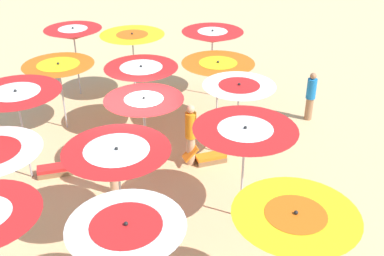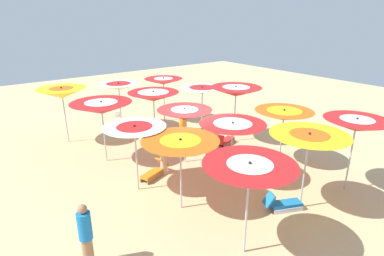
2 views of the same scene
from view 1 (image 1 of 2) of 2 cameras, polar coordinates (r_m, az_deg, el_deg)
The scene contains 21 objects.
ground at distance 12.99m, azimuth -6.75°, elevation -4.91°, with size 39.58×39.58×0.04m, color #D1B57F.
beach_umbrella_0 at distance 7.81m, azimuth 12.21°, elevation -11.25°, with size 2.03×2.03×2.49m.
beach_umbrella_1 at distance 10.12m, azimuth 6.36°, elevation -1.11°, with size 2.24×2.24×2.41m.
beach_umbrella_2 at distance 12.55m, azimuth 5.66°, elevation 4.42°, with size 1.93×1.93×2.23m.
beach_umbrella_3 at distance 14.07m, azimuth 3.14°, elevation 7.26°, with size 2.16×2.16×2.20m.
beach_umbrella_4 at distance 16.27m, azimuth 2.47°, elevation 10.89°, with size 2.09×2.09×2.39m.
beach_umbrella_5 at distance 7.71m, azimuth -7.85°, elevation -12.37°, with size 1.91×1.91×2.33m.
beach_umbrella_6 at distance 9.69m, azimuth -8.97°, elevation -3.55°, with size 2.20×2.20×2.28m.
beach_umbrella_7 at distance 11.96m, azimuth -5.77°, elevation 2.68°, with size 2.02×2.02×2.16m.
beach_umbrella_8 at distance 13.95m, azimuth -6.11°, elevation 6.71°, with size 2.16×2.16×2.15m.
beach_umbrella_9 at distance 16.16m, azimuth -7.17°, elevation 10.53°, with size 2.16×2.16×2.36m.
beach_umbrella_12 at distance 12.20m, azimuth -20.30°, elevation 3.27°, with size 2.18×2.18×2.51m.
beach_umbrella_13 at distance 14.59m, azimuth -15.69°, elevation 6.74°, with size 2.10×2.10×2.16m.
beach_umbrella_14 at distance 16.80m, azimuth -14.06°, elevation 10.89°, with size 1.94×1.94×2.45m.
lounger_0 at distance 16.60m, azimuth -5.11°, elevation 3.98°, with size 0.79×1.19×0.60m.
lounger_1 at distance 13.02m, azimuth 1.83°, elevation -3.42°, with size 0.73×1.25×0.60m.
lounger_2 at distance 13.07m, azimuth -15.78°, elevation -4.54°, with size 0.70×1.21×0.60m.
beachgoer_0 at distance 15.45m, azimuth 14.07°, elevation 3.79°, with size 0.30×0.30×1.60m.
beachgoer_1 at distance 12.61m, azimuth -0.15°, elevation -0.69°, with size 0.30×0.30×1.78m.
beachgoer_2 at distance 11.59m, azimuth -9.55°, elevation -3.72°, with size 0.30×0.30×1.87m.
beach_ball at distance 12.66m, azimuth -8.00°, elevation -5.18°, with size 0.26×0.26×0.26m, color white.
Camera 1 is at (10.67, 1.79, 7.17)m, focal length 44.38 mm.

